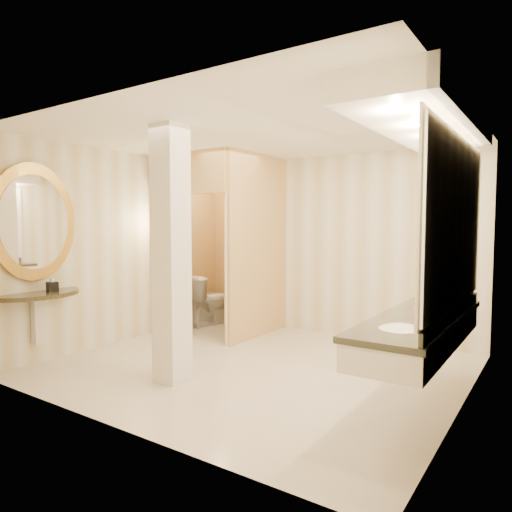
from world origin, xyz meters
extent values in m
plane|color=beige|center=(0.00, 0.00, 0.00)|extent=(4.50, 4.50, 0.00)
plane|color=white|center=(0.00, 0.00, 2.70)|extent=(4.50, 4.50, 0.00)
cube|color=#EDE6CD|center=(0.00, 2.00, 1.35)|extent=(4.50, 0.02, 2.70)
cube|color=#EDE6CD|center=(0.00, -2.00, 1.35)|extent=(4.50, 0.02, 2.70)
cube|color=#EDE6CD|center=(-2.25, 0.00, 1.35)|extent=(0.02, 4.00, 2.70)
cube|color=#EDE6CD|center=(2.25, 0.00, 1.35)|extent=(0.02, 4.00, 2.70)
cube|color=#E8C079|center=(-0.80, 1.25, 1.35)|extent=(0.10, 1.50, 2.70)
cube|color=#E8C079|center=(-1.93, 0.50, 1.35)|extent=(0.65, 0.10, 2.70)
cube|color=#E8C079|center=(-1.20, 0.50, 2.40)|extent=(0.80, 0.10, 0.60)
cube|color=silver|center=(-0.97, 0.86, 1.05)|extent=(0.38, 0.75, 2.10)
cylinder|color=#B77F3A|center=(-1.93, 0.43, 1.55)|extent=(0.03, 0.03, 0.30)
cone|color=silver|center=(-1.93, 0.43, 1.75)|extent=(0.14, 0.14, 0.14)
cube|color=silver|center=(1.95, -0.29, 0.73)|extent=(0.60, 2.21, 0.24)
cube|color=black|center=(1.95, -0.29, 0.85)|extent=(0.64, 2.25, 0.05)
cube|color=black|center=(2.23, -0.29, 0.92)|extent=(0.03, 2.21, 0.10)
ellipsoid|color=white|center=(1.95, -0.89, 0.83)|extent=(0.40, 0.44, 0.15)
cylinder|color=#B77F3A|center=(2.15, -0.89, 0.96)|extent=(0.03, 0.03, 0.22)
ellipsoid|color=white|center=(1.95, 0.30, 0.83)|extent=(0.40, 0.44, 0.15)
cylinder|color=#B77F3A|center=(2.15, 0.30, 0.96)|extent=(0.03, 0.03, 0.22)
cube|color=white|center=(2.23, -0.29, 1.70)|extent=(0.03, 2.21, 1.40)
cube|color=silver|center=(1.95, -0.29, 2.59)|extent=(0.75, 2.41, 0.22)
cylinder|color=black|center=(-2.23, -1.40, 0.85)|extent=(1.07, 1.07, 0.05)
cube|color=silver|center=(-2.19, -1.40, 0.55)|extent=(0.10, 0.10, 0.60)
cylinder|color=gold|center=(-2.21, -1.40, 1.70)|extent=(0.07, 1.07, 1.07)
cylinder|color=white|center=(-2.17, -1.40, 1.70)|extent=(0.02, 0.85, 0.85)
cube|color=silver|center=(-0.45, -0.92, 1.35)|extent=(0.30, 0.30, 2.70)
cube|color=black|center=(-2.06, -1.27, 0.93)|extent=(0.13, 0.13, 0.11)
imported|color=white|center=(-1.92, 1.42, 0.42)|extent=(0.54, 0.86, 0.84)
imported|color=beige|center=(1.85, 0.15, 0.94)|extent=(0.08, 0.08, 0.14)
imported|color=silver|center=(1.96, 0.05, 0.93)|extent=(0.11, 0.11, 0.11)
imported|color=#C6B28C|center=(1.90, -0.02, 0.97)|extent=(0.08, 0.08, 0.19)
camera|label=1|loc=(2.96, -4.38, 1.67)|focal=32.00mm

